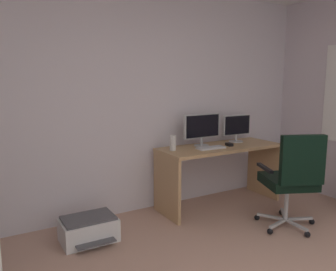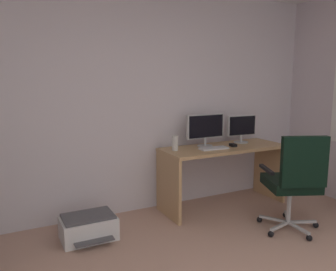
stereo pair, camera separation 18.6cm
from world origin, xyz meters
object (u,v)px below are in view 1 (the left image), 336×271
Objects in this scene: monitor_main at (202,127)px; computer_mouse at (229,144)px; desk at (220,161)px; keyboard at (211,148)px; office_chair at (292,177)px; desktop_speaker at (173,143)px; printer at (89,229)px; monitor_secondary at (236,126)px.

monitor_main is 0.39m from computer_mouse.
keyboard is (-0.20, -0.08, 0.20)m from desk.
office_chair is at bearing -70.24° from monitor_main.
desk is 0.95m from office_chair.
desk is 0.69m from desktop_speaker.
monitor_main is at bearing 160.56° from computer_mouse.
desk reaches higher than printer.
monitor_secondary is at bearing 17.22° from desk.
desk is at bearing 4.37° from printer.
monitor_secondary is at bearing 6.64° from printer.
computer_mouse is 0.10× the size of office_chair.
keyboard is 0.46m from desktop_speaker.
office_chair reaches higher than keyboard.
desktop_speaker is at bearing 129.16° from office_chair.
monitor_main reaches higher than monitor_secondary.
computer_mouse is at bearing -8.78° from desktop_speaker.
desktop_speaker is (-0.98, -0.05, -0.11)m from monitor_secondary.
office_chair is 1.97× the size of printer.
desktop_speaker is at bearing 10.17° from printer.
computer_mouse is at bearing 95.25° from office_chair.
office_chair is 2.08m from printer.
desktop_speaker is (-0.44, -0.05, -0.14)m from monitor_main.
keyboard is 0.66× the size of printer.
monitor_secondary is 4.09× the size of computer_mouse.
printer is (-2.03, -0.24, -0.82)m from monitor_secondary.
desk is 3.74× the size of monitor_secondary.
desktop_speaker reaches higher than keyboard.
computer_mouse is (0.10, -0.05, 0.21)m from desk.
desktop_speaker is at bearing -177.21° from monitor_secondary.
monitor_main is 0.54m from monitor_secondary.
monitor_main is at bearing 109.76° from office_chair.
monitor_secondary reaches higher than desk.
computer_mouse is 0.19× the size of printer.
monitor_main is 3.00× the size of desktop_speaker.
monitor_main reaches higher than printer.
desk is 0.29m from keyboard.
monitor_main is 0.99× the size of printer.
desk is 0.24m from computer_mouse.
computer_mouse is (-0.25, -0.16, -0.18)m from monitor_secondary.
monitor_main is 0.50× the size of office_chair.
monitor_secondary reaches higher than desktop_speaker.
keyboard is at bearing -17.46° from desktop_speaker.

